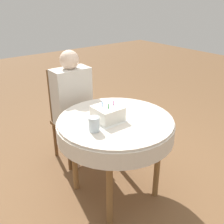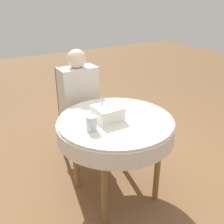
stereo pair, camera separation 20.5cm
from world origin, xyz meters
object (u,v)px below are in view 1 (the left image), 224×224
object	(u,v)px
person	(73,99)
birthday_cake	(108,113)
chair	(70,113)
drinking_glass	(94,124)

from	to	relation	value
person	birthday_cake	distance (m)	0.66
person	birthday_cake	bearing A→B (deg)	-94.40
chair	person	distance (m)	0.21
chair	drinking_glass	size ratio (longest dim) A/B	8.94
drinking_glass	person	bearing A→B (deg)	71.58
person	drinking_glass	bearing A→B (deg)	-107.91
birthday_cake	person	bearing A→B (deg)	85.09
chair	drinking_glass	distance (m)	0.91
birthday_cake	drinking_glass	bearing A→B (deg)	-154.79
person	birthday_cake	world-z (taller)	person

